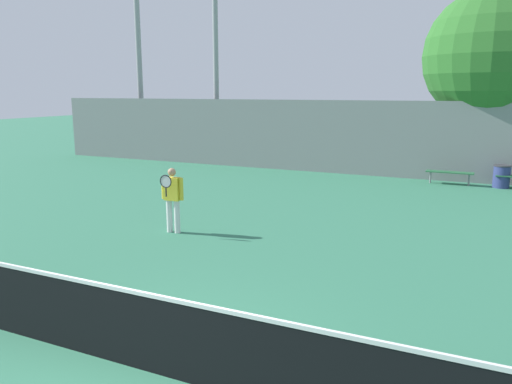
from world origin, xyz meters
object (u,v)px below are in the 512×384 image
tennis_player (172,196)px  tree_green_tall (492,57)px  trash_bin (502,176)px  light_pole_center_back (216,53)px  tennis_net (153,333)px  light_pole_near_left (139,53)px  bench_courtside_near (450,173)px

tennis_player → tree_green_tall: tree_green_tall is taller
tennis_player → trash_bin: bearing=50.2°
trash_bin → light_pole_center_back: bearing=173.6°
tennis_net → light_pole_near_left: size_ratio=1.34×
light_pole_near_left → light_pole_center_back: 4.68m
tennis_player → light_pole_near_left: size_ratio=0.17×
tennis_net → tree_green_tall: tree_green_tall is taller
bench_courtside_near → tree_green_tall: tree_green_tall is taller
tennis_net → tennis_player: (-3.30, 5.26, 0.37)m
tennis_net → trash_bin: 15.49m
light_pole_near_left → light_pole_center_back: light_pole_near_left is taller
tennis_net → tennis_player: tennis_player is taller
tennis_net → light_pole_center_back: (-8.32, 16.36, 4.56)m
tennis_player → light_pole_center_back: (-5.02, 11.10, 4.19)m
tennis_net → light_pole_near_left: bearing=127.9°
light_pole_near_left → tree_green_tall: bearing=2.1°
tennis_net → light_pole_near_left: (-12.99, 16.70, 4.73)m
light_pole_center_back → tree_green_tall: 11.70m
tree_green_tall → trash_bin: bearing=-74.1°
tree_green_tall → tennis_player: bearing=-118.8°
tennis_player → tree_green_tall: (6.63, 12.04, 3.77)m
light_pole_near_left → trash_bin: size_ratio=11.39×
tennis_player → tree_green_tall: size_ratio=0.22×
tennis_player → light_pole_center_back: 12.88m
bench_courtside_near → light_pole_center_back: (-10.60, 1.50, 4.66)m
light_pole_center_back → light_pole_near_left: bearing=175.7°
light_pole_center_back → trash_bin: bearing=-6.4°
light_pole_near_left → trash_bin: 17.74m
tennis_net → light_pole_near_left: light_pole_near_left is taller
tennis_player → light_pole_near_left: 15.62m
light_pole_near_left → light_pole_center_back: size_ratio=1.08×
tennis_player → tree_green_tall: bearing=58.3°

